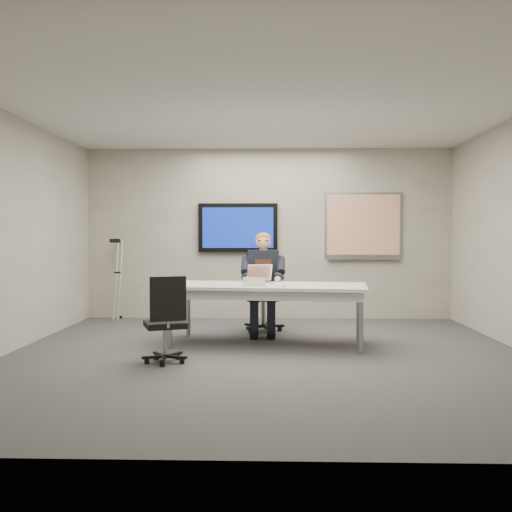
{
  "coord_description": "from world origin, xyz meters",
  "views": [
    {
      "loc": [
        0.07,
        -6.4,
        1.36
      ],
      "look_at": [
        -0.14,
        0.9,
        1.11
      ],
      "focal_mm": 40.0,
      "sensor_mm": 36.0,
      "label": 1
    }
  ],
  "objects_px": {
    "office_chair_far": "(263,306)",
    "office_chair_near": "(166,336)",
    "conference_table": "(268,291)",
    "laptop": "(259,278)",
    "seated_person": "(263,293)"
  },
  "relations": [
    {
      "from": "office_chair_far",
      "to": "office_chair_near",
      "type": "height_order",
      "value": "office_chair_far"
    },
    {
      "from": "conference_table",
      "to": "office_chair_far",
      "type": "distance_m",
      "value": 1.06
    },
    {
      "from": "office_chair_far",
      "to": "seated_person",
      "type": "height_order",
      "value": "seated_person"
    },
    {
      "from": "conference_table",
      "to": "laptop",
      "type": "height_order",
      "value": "laptop"
    },
    {
      "from": "office_chair_far",
      "to": "laptop",
      "type": "height_order",
      "value": "office_chair_far"
    },
    {
      "from": "office_chair_far",
      "to": "laptop",
      "type": "distance_m",
      "value": 0.86
    },
    {
      "from": "office_chair_far",
      "to": "office_chair_near",
      "type": "relative_size",
      "value": 1.2
    },
    {
      "from": "office_chair_near",
      "to": "laptop",
      "type": "relative_size",
      "value": 2.33
    },
    {
      "from": "conference_table",
      "to": "office_chair_far",
      "type": "xyz_separation_m",
      "value": [
        -0.07,
        1.01,
        -0.32
      ]
    },
    {
      "from": "conference_table",
      "to": "laptop",
      "type": "relative_size",
      "value": 6.32
    },
    {
      "from": "conference_table",
      "to": "office_chair_near",
      "type": "distance_m",
      "value": 1.59
    },
    {
      "from": "conference_table",
      "to": "seated_person",
      "type": "height_order",
      "value": "seated_person"
    },
    {
      "from": "conference_table",
      "to": "laptop",
      "type": "bearing_deg",
      "value": 117.56
    },
    {
      "from": "conference_table",
      "to": "seated_person",
      "type": "bearing_deg",
      "value": 102.05
    },
    {
      "from": "conference_table",
      "to": "office_chair_far",
      "type": "bearing_deg",
      "value": 100.98
    }
  ]
}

